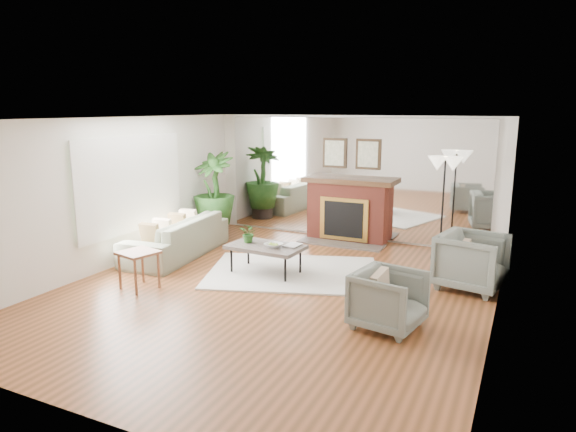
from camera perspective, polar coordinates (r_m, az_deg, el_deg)
The scene contains 18 objects.
ground at distance 7.64m, azimuth -1.57°, elevation -8.35°, with size 7.00×7.00×0.00m, color brown.
wall_left at distance 9.04m, azimuth -18.80°, elevation 2.40°, with size 0.02×7.00×2.50m, color silver.
wall_right at distance 6.54m, azimuth 22.43°, elevation -1.34°, with size 0.02×7.00×2.50m, color silver.
wall_back at distance 10.49m, azimuth 7.07°, elevation 4.20°, with size 6.00×0.02×2.50m, color silver.
mirror_panel at distance 10.47m, azimuth 7.04°, elevation 4.18°, with size 5.40×0.04×2.40m, color silver.
window_panel at distance 9.29m, azimuth -17.00°, elevation 3.39°, with size 0.04×2.40×1.50m, color #B2E09E.
fireplace at distance 10.37m, azimuth 6.59°, elevation 0.81°, with size 1.85×0.83×2.05m.
area_rug at distance 8.42m, azimuth 0.51°, elevation -6.28°, with size 2.70×1.93×0.03m, color white.
coffee_table at distance 8.28m, azimuth -2.50°, elevation -3.53°, with size 1.24×0.77×0.48m.
sofa at distance 9.55m, azimuth -12.25°, elevation -2.27°, with size 2.38×0.93×0.69m, color gray.
armchair_back at distance 8.08m, azimuth 19.77°, elevation -4.77°, with size 0.90×0.93×0.85m, color slate.
armchair_front at distance 6.44m, azimuth 11.11°, elevation -9.12°, with size 0.77×0.79×0.72m, color slate.
side_table at distance 7.92m, azimuth -16.29°, elevation -4.44°, with size 0.61×0.61×0.57m.
potted_ficus at distance 10.69m, azimuth -8.22°, elevation 2.65°, with size 0.92×0.92×1.76m.
floor_lamp at distance 9.28m, azimuth 17.02°, elevation 4.70°, with size 0.59×0.33×1.83m.
tabletop_plant at distance 8.41m, azimuth -4.36°, elevation -1.92°, with size 0.28×0.24×0.31m, color #335F23.
fruit_bowl at distance 8.14m, azimuth -1.61°, elevation -3.27°, with size 0.27×0.27×0.07m, color brown.
book at distance 8.28m, azimuth -0.13°, elevation -3.16°, with size 0.22×0.30×0.02m, color brown.
Camera 1 is at (3.26, -6.38, 2.65)m, focal length 32.00 mm.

